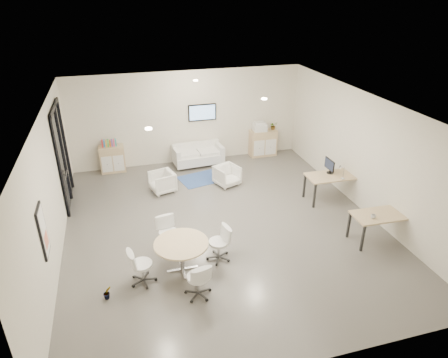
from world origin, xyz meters
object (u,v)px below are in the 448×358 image
Objects in this scene: armchair_left at (162,181)px; sideboard_right at (263,143)px; desk_front at (381,217)px; round_table at (181,246)px; sideboard_left at (112,159)px; desk_rear at (332,178)px; loveseat at (198,155)px; armchair_right at (227,175)px.

sideboard_right is at bearing 100.94° from armchair_left.
round_table is (-4.88, 0.16, -0.02)m from desk_front.
desk_rear is at bearing -31.47° from sideboard_left.
sideboard_left reaches higher than armchair_left.
loveseat is 6.63m from desk_front.
desk_rear is (2.67, -1.73, 0.35)m from armchair_right.
desk_rear is (0.73, -3.71, 0.22)m from sideboard_right.
desk_rear reaches higher than desk_front.
round_table is at bearing 179.93° from desk_front.
desk_rear is 2.20m from desk_front.
desk_rear is at bearing -51.92° from loveseat.
desk_rear is 1.27× the size of round_table.
sideboard_left is 3.97m from armchair_right.
sideboard_left is at bearing 172.08° from loveseat.
sideboard_right is 1.38× the size of armchair_left.
loveseat is 1.89m from armchair_right.
desk_front is (0.82, -5.91, 0.18)m from sideboard_right.
sideboard_right reaches higher than desk_front.
sideboard_left is 5.37m from sideboard_right.
sideboard_right is 2.50m from loveseat.
sideboard_left is at bearing 149.87° from desk_rear.
armchair_left is at bearing -154.66° from sideboard_right.
loveseat is at bearing -3.77° from sideboard_left.
armchair_left is 0.59× the size of round_table.
desk_rear is at bearing -78.92° from sideboard_right.
desk_front reaches higher than armchair_left.
loveseat is at bearing 86.25° from armchair_right.
sideboard_left is at bearing 129.19° from armchair_right.
sideboard_right is 7.04m from round_table.
loveseat is 2.26m from armchair_left.
desk_rear is (4.69, -1.83, 0.35)m from armchair_left.
armchair_left is 1.00× the size of armchair_right.
sideboard_left is at bearing -157.85° from armchair_left.
armchair_left is 2.02m from armchair_right.
armchair_left is 0.49× the size of desk_front.
loveseat is 5.81m from round_table.
desk_front reaches higher than loveseat.
sideboard_right is 5.97m from desk_front.
desk_front is at bearing -75.47° from armchair_right.
sideboard_left is at bearing 102.77° from round_table.
armchair_right is (-1.94, -1.98, -0.13)m from sideboard_right.
sideboard_right reaches higher than sideboard_left.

